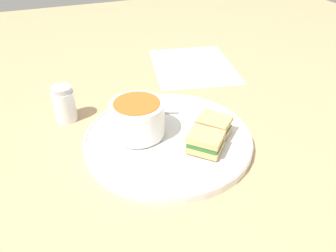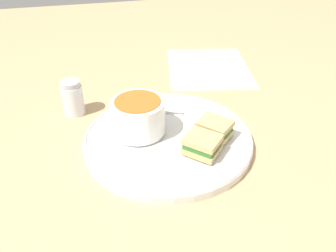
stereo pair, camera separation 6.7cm
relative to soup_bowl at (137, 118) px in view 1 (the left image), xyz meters
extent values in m
plane|color=tan|center=(0.06, -0.03, -0.06)|extent=(2.40, 2.40, 0.00)
cylinder|color=white|center=(0.06, -0.03, -0.05)|extent=(0.35, 0.35, 0.02)
torus|color=white|center=(0.06, -0.03, -0.04)|extent=(0.35, 0.35, 0.01)
cylinder|color=white|center=(0.00, 0.00, -0.03)|extent=(0.06, 0.06, 0.01)
cylinder|color=white|center=(0.00, 0.00, 0.00)|extent=(0.11, 0.11, 0.07)
cylinder|color=orange|center=(0.00, 0.00, 0.03)|extent=(0.09, 0.09, 0.01)
cube|color=silver|center=(0.07, 0.06, -0.04)|extent=(0.07, 0.03, 0.00)
ellipsoid|color=silver|center=(0.03, 0.07, -0.03)|extent=(0.04, 0.03, 0.01)
cube|color=tan|center=(0.10, -0.10, -0.03)|extent=(0.08, 0.08, 0.01)
cube|color=#33702D|center=(0.10, -0.10, -0.02)|extent=(0.08, 0.08, 0.01)
cube|color=tan|center=(0.10, -0.10, -0.01)|extent=(0.08, 0.08, 0.01)
cube|color=tan|center=(0.15, -0.06, -0.03)|extent=(0.08, 0.08, 0.01)
cube|color=#33702D|center=(0.15, -0.06, -0.02)|extent=(0.08, 0.08, 0.01)
cube|color=tan|center=(0.15, -0.06, -0.01)|extent=(0.08, 0.08, 0.01)
cylinder|color=silver|center=(-0.13, 0.14, -0.02)|extent=(0.05, 0.05, 0.07)
cylinder|color=#B7B7BC|center=(-0.13, 0.14, 0.02)|extent=(0.05, 0.05, 0.01)
cube|color=white|center=(0.27, 0.31, -0.06)|extent=(0.30, 0.34, 0.00)
camera|label=1|loc=(-0.14, -0.54, 0.36)|focal=35.00mm
camera|label=2|loc=(-0.08, -0.56, 0.36)|focal=35.00mm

